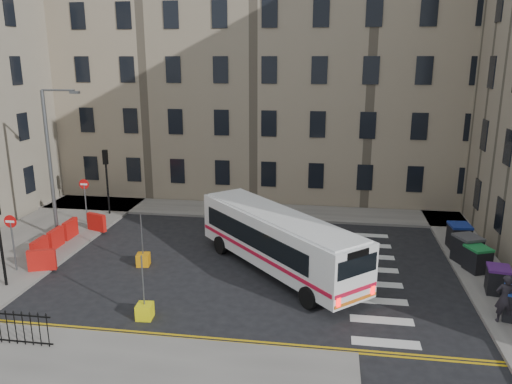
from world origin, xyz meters
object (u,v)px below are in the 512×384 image
(pedestrian, at_px, (505,299))
(bollard_chevron, at_px, (145,311))
(wheelie_bin_c, at_px, (477,259))
(wheelie_bin_d, at_px, (467,249))
(streetlamp, at_px, (50,163))
(bus, at_px, (278,239))
(wheelie_bin_e, at_px, (459,236))
(bollard_yellow, at_px, (143,260))
(wheelie_bin_b, at_px, (498,280))

(pedestrian, xyz_separation_m, bollard_chevron, (-13.48, -1.52, -0.80))
(wheelie_bin_c, height_order, wheelie_bin_d, wheelie_bin_d)
(streetlamp, xyz_separation_m, bus, (12.55, -2.42, -2.74))
(pedestrian, bearing_deg, streetlamp, -16.38)
(bollard_chevron, bearing_deg, bus, 48.45)
(bollard_chevron, bearing_deg, streetlamp, 136.25)
(wheelie_bin_d, distance_m, wheelie_bin_e, 1.86)
(wheelie_bin_c, height_order, bollard_yellow, wheelie_bin_c)
(pedestrian, bearing_deg, wheelie_bin_e, -91.56)
(wheelie_bin_b, xyz_separation_m, wheelie_bin_d, (-0.46, 3.21, 0.10))
(bus, relative_size, bollard_yellow, 15.04)
(bollard_yellow, distance_m, bollard_chevron, 5.22)
(wheelie_bin_b, distance_m, wheelie_bin_d, 3.24)
(streetlamp, bearing_deg, wheelie_bin_e, 4.06)
(wheelie_bin_b, relative_size, bollard_yellow, 1.95)
(wheelie_bin_d, bearing_deg, wheelie_bin_c, -100.77)
(bus, height_order, wheelie_bin_d, bus)
(bus, bearing_deg, wheelie_bin_d, -29.42)
(bollard_yellow, bearing_deg, streetlamp, 155.47)
(streetlamp, distance_m, bus, 13.07)
(bollard_yellow, bearing_deg, wheelie_bin_d, 8.90)
(bus, bearing_deg, wheelie_bin_c, -35.95)
(bus, xyz_separation_m, pedestrian, (8.88, -3.67, -0.50))
(wheelie_bin_c, distance_m, wheelie_bin_e, 2.89)
(wheelie_bin_d, distance_m, pedestrian, 5.77)
(wheelie_bin_c, bearing_deg, bus, 164.46)
(wheelie_bin_c, relative_size, wheelie_bin_d, 0.88)
(wheelie_bin_e, xyz_separation_m, bollard_yellow, (-15.54, -4.28, -0.51))
(streetlamp, bearing_deg, wheelie_bin_c, -3.57)
(pedestrian, height_order, bollard_yellow, pedestrian)
(wheelie_bin_e, height_order, pedestrian, pedestrian)
(streetlamp, relative_size, pedestrian, 4.29)
(bollard_yellow, xyz_separation_m, bollard_chevron, (1.92, -4.86, 0.00))
(wheelie_bin_e, bearing_deg, bus, -160.69)
(wheelie_bin_e, xyz_separation_m, pedestrian, (-0.14, -7.62, 0.29))
(wheelie_bin_e, bearing_deg, wheelie_bin_c, -90.97)
(streetlamp, relative_size, bollard_yellow, 13.57)
(streetlamp, xyz_separation_m, bollard_chevron, (7.95, -7.61, -4.04))
(wheelie_bin_b, distance_m, bollard_chevron, 14.61)
(bus, distance_m, pedestrian, 9.62)
(wheelie_bin_d, height_order, wheelie_bin_e, wheelie_bin_d)
(streetlamp, bearing_deg, bollard_yellow, -24.53)
(streetlamp, relative_size, wheelie_bin_c, 6.06)
(streetlamp, distance_m, wheelie_bin_d, 21.81)
(wheelie_bin_d, bearing_deg, bollard_yellow, 166.17)
(streetlamp, bearing_deg, bus, -10.92)
(streetlamp, bearing_deg, wheelie_bin_d, -0.87)
(bollard_chevron, bearing_deg, bollard_yellow, 111.57)
(bus, relative_size, wheelie_bin_d, 5.93)
(streetlamp, height_order, bollard_chevron, streetlamp)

